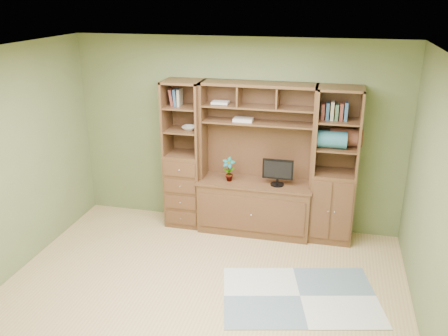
% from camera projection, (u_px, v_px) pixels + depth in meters
% --- Properties ---
extents(room, '(4.60, 4.10, 2.64)m').
position_uv_depth(room, '(195.00, 190.00, 4.64)').
color(room, tan).
rests_on(room, ground).
extents(center_hutch, '(1.54, 0.53, 2.05)m').
position_uv_depth(center_hutch, '(256.00, 161.00, 6.25)').
color(center_hutch, '#4F311B').
rests_on(center_hutch, ground).
extents(left_tower, '(0.50, 0.45, 2.05)m').
position_uv_depth(left_tower, '(184.00, 155.00, 6.51)').
color(left_tower, '#4F311B').
rests_on(left_tower, ground).
extents(right_tower, '(0.55, 0.45, 2.05)m').
position_uv_depth(right_tower, '(335.00, 167.00, 6.07)').
color(right_tower, '#4F311B').
rests_on(right_tower, ground).
extents(rug, '(1.88, 1.47, 0.01)m').
position_uv_depth(rug, '(300.00, 296.00, 5.17)').
color(rug, '#979D9C').
rests_on(rug, ground).
extents(monitor, '(0.40, 0.18, 0.49)m').
position_uv_depth(monitor, '(278.00, 168.00, 6.17)').
color(monitor, black).
rests_on(monitor, center_hutch).
extents(orchid, '(0.17, 0.12, 0.33)m').
position_uv_depth(orchid, '(229.00, 169.00, 6.35)').
color(orchid, '#B05F3B').
rests_on(orchid, center_hutch).
extents(magazines, '(0.25, 0.18, 0.04)m').
position_uv_depth(magazines, '(243.00, 120.00, 6.19)').
color(magazines, beige).
rests_on(magazines, center_hutch).
extents(bowl, '(0.20, 0.20, 0.05)m').
position_uv_depth(bowl, '(189.00, 128.00, 6.35)').
color(bowl, beige).
rests_on(bowl, left_tower).
extents(blanket_teal, '(0.37, 0.22, 0.22)m').
position_uv_depth(blanket_teal, '(332.00, 139.00, 5.91)').
color(blanket_teal, '#275B68').
rests_on(blanket_teal, right_tower).
extents(blanket_red, '(0.40, 0.22, 0.22)m').
position_uv_depth(blanket_red, '(346.00, 137.00, 5.99)').
color(blanket_red, brown).
rests_on(blanket_red, right_tower).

